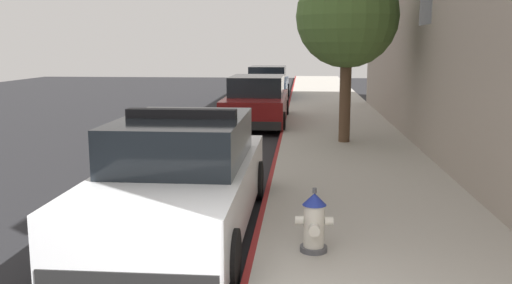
# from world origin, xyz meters

# --- Properties ---
(ground_plane) EXTENTS (32.41, 60.00, 0.20)m
(ground_plane) POSITION_xyz_m (-4.37, 10.00, -0.10)
(ground_plane) COLOR #232326
(sidewalk_pavement) EXTENTS (3.25, 60.00, 0.14)m
(sidewalk_pavement) POSITION_xyz_m (1.63, 10.00, 0.07)
(sidewalk_pavement) COLOR #ADA89E
(sidewalk_pavement) RESTS_ON ground
(curb_painted_edge) EXTENTS (0.08, 60.00, 0.14)m
(curb_painted_edge) POSITION_xyz_m (-0.04, 10.00, 0.07)
(curb_painted_edge) COLOR maroon
(curb_painted_edge) RESTS_ON ground
(police_cruiser) EXTENTS (1.94, 4.84, 1.68)m
(police_cruiser) POSITION_xyz_m (-1.09, 3.35, 0.74)
(police_cruiser) COLOR white
(police_cruiser) RESTS_ON ground
(parked_car_silver_ahead) EXTENTS (1.94, 4.84, 1.56)m
(parked_car_silver_ahead) POSITION_xyz_m (-0.93, 13.69, 0.74)
(parked_car_silver_ahead) COLOR maroon
(parked_car_silver_ahead) RESTS_ON ground
(parked_car_dark_far) EXTENTS (1.94, 4.84, 1.56)m
(parked_car_dark_far) POSITION_xyz_m (-1.13, 22.22, 0.74)
(parked_car_dark_far) COLOR navy
(parked_car_dark_far) RESTS_ON ground
(fire_hydrant) EXTENTS (0.44, 0.40, 0.76)m
(fire_hydrant) POSITION_xyz_m (0.67, 2.36, 0.49)
(fire_hydrant) COLOR #4C4C51
(fire_hydrant) RESTS_ON sidewalk_pavement
(street_tree) EXTENTS (2.48, 2.48, 4.31)m
(street_tree) POSITION_xyz_m (1.57, 9.92, 3.19)
(street_tree) COLOR brown
(street_tree) RESTS_ON sidewalk_pavement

